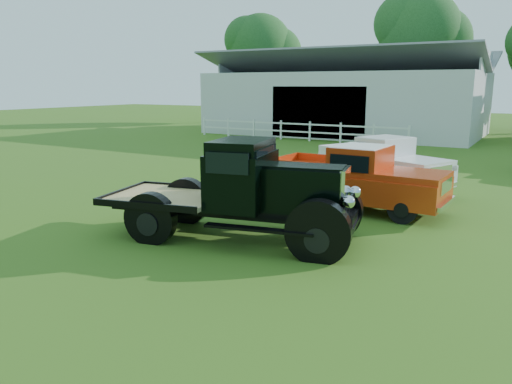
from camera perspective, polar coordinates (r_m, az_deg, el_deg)
The scene contains 8 objects.
ground at distance 10.53m, azimuth -4.28°, elevation -6.67°, with size 120.00×120.00×0.00m, color #406D18.
shed_left at distance 36.47m, azimuth 10.21°, elevation 11.02°, with size 18.80×10.20×5.60m, color silver, non-canonical shape.
fence_rail at distance 31.46m, azimuth 4.50°, elevation 7.01°, with size 14.20×0.16×1.20m, color white, non-canonical shape.
tree_a at distance 47.55m, azimuth 0.50°, elevation 14.38°, with size 6.30×6.30×10.50m, color #193C16, non-canonical shape.
tree_b at distance 43.34m, azimuth 18.04°, elevation 14.69°, with size 6.90×6.90×11.50m, color #193C16, non-canonical shape.
vintage_flatbed at distance 11.02m, azimuth -2.16°, elevation 0.24°, with size 5.64×2.24×2.24m, color black, non-canonical shape.
red_pickup at distance 14.02m, azimuth 11.44°, elevation 1.66°, with size 4.92×1.89×1.80m, color red, non-canonical shape.
white_pickup at distance 16.99m, azimuth 14.19°, elevation 3.18°, with size 4.63×1.80×1.70m, color silver, non-canonical shape.
Camera 1 is at (5.71, -8.18, 3.39)m, focal length 35.00 mm.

